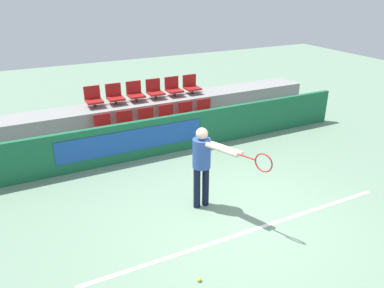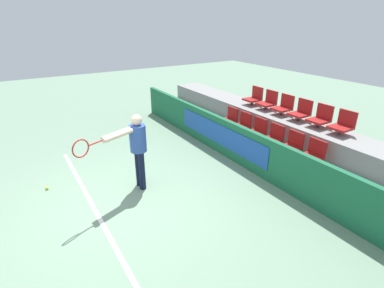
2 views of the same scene
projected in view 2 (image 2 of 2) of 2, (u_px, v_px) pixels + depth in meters
ground_plane at (119, 204)px, 5.80m from camera, size 30.00×30.00×0.00m
court_baseline at (96, 211)px, 5.58m from camera, size 5.89×0.08×0.01m
barrier_wall at (243, 147)px, 7.14m from camera, size 10.34×0.14×0.96m
bleacher_tier_front at (260, 151)px, 7.48m from camera, size 9.94×0.89×0.49m
bleacher_tier_middle at (286, 136)px, 7.81m from camera, size 9.94×0.89×0.97m
stadium_chair_0 at (229, 118)px, 8.45m from camera, size 0.41×0.43×0.51m
stadium_chair_1 at (242, 124)px, 8.01m from camera, size 0.41×0.43×0.51m
stadium_chair_2 at (257, 130)px, 7.57m from camera, size 0.41×0.43×0.51m
stadium_chair_3 at (273, 137)px, 7.13m from camera, size 0.41×0.43×0.51m
stadium_chair_4 at (292, 145)px, 6.69m from camera, size 0.41×0.43×0.51m
stadium_chair_5 at (313, 154)px, 6.25m from camera, size 0.41×0.43×0.51m
stadium_chair_6 at (254, 97)px, 8.69m from camera, size 0.41×0.43×0.51m
stadium_chair_7 at (268, 101)px, 8.25m from camera, size 0.41×0.43×0.51m
stadium_chair_8 at (284, 106)px, 7.81m from camera, size 0.41×0.43×0.51m
stadium_chair_9 at (301, 111)px, 7.37m from camera, size 0.41×0.43×0.51m
stadium_chair_10 at (321, 117)px, 6.93m from camera, size 0.41×0.43×0.51m
stadium_chair_11 at (343, 124)px, 6.50m from camera, size 0.41×0.43×0.51m
tennis_player at (135, 145)px, 5.95m from camera, size 0.72×1.50×1.61m
tennis_ball at (47, 188)px, 6.28m from camera, size 0.07×0.07×0.07m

